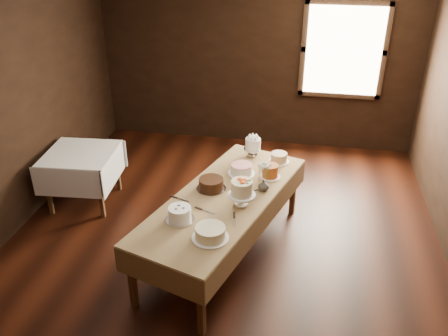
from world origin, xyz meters
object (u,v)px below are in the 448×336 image
Objects in this scene: cake_flowers at (242,194)px; cake_swirl at (180,214)px; display_table at (224,201)px; cake_meringue at (253,148)px; cake_chocolate at (211,184)px; cake_server_b at (235,222)px; cake_server_a at (209,212)px; cake_server_e at (183,200)px; cake_cream at (210,233)px; cake_server_d at (257,190)px; flower_vase at (263,185)px; side_table at (81,158)px; cake_speckled at (279,158)px; cake_caramel at (270,172)px; cake_server_c at (237,182)px; cake_lattice at (242,170)px.

cake_swirl is (-0.55, -0.39, -0.06)m from cake_flowers.
cake_meringue reaches higher than display_table.
cake_chocolate is at bearing 146.31° from cake_flowers.
cake_meringue reaches higher than cake_server_b.
cake_flowers reaches higher than display_table.
cake_flowers is 1.25× the size of cake_server_a.
cake_chocolate is at bearing 141.84° from display_table.
cake_server_b is at bearing -6.49° from cake_server_e.
cake_cream is at bearing -107.68° from cake_flowers.
cake_meringue is 1.00× the size of cake_server_b.
cake_server_d is at bearing 156.07° from cake_server_b.
flower_vase is at bearing -74.65° from cake_meringue.
cake_server_b reaches higher than side_table.
cake_server_a is at bearing -146.84° from cake_flowers.
cake_flowers reaches higher than cake_swirl.
cake_server_a reaches higher than display_table.
cake_swirl is (-0.85, -1.40, 0.01)m from cake_speckled.
cake_speckled is 1.06m from cake_flowers.
cake_chocolate is at bearing -18.60° from side_table.
cake_server_e is (-0.61, -0.03, -0.12)m from cake_flowers.
flower_vase reaches higher than cake_server_a.
cake_server_b is 0.66m from cake_server_d.
cake_swirl reaches higher than flower_vase.
cake_cream is at bearing -108.92° from cake_caramel.
cake_server_c is (-0.41, -0.58, -0.05)m from cake_speckled.
cake_caramel reaches higher than cake_swirl.
cake_server_c reaches higher than display_table.
side_table is 2.99× the size of cake_lattice.
cake_speckled is (0.33, -0.12, -0.05)m from cake_meringue.
cake_server_c is at bearing 92.81° from cake_server_a.
cake_meringue reaches higher than cake_cream.
cake_caramel is at bearing 49.21° from display_table.
flower_vase is (-0.04, -0.31, -0.01)m from cake_caramel.
cake_chocolate is at bearing -110.87° from cake_meringue.
cake_server_c is at bearing 113.25° from cake_server_d.
cake_speckled is at bearing 73.59° from cake_flowers.
cake_server_e reaches higher than side_table.
cake_server_e is at bearing -29.28° from side_table.
cake_flowers is at bearing -151.62° from cake_server_c.
cake_caramel is at bearing -62.35° from cake_meringue.
cake_server_c reaches higher than side_table.
cake_swirl is 2.33× the size of flower_vase.
cake_caramel is 0.31m from flower_vase.
cake_caramel is 0.81× the size of cake_flowers.
cake_flowers is 0.63m from cake_server_e.
cake_meringue is 1.60m from cake_swirl.
display_table is at bearing -119.58° from cake_speckled.
cake_speckled is 1.07× the size of cake_server_a.
cake_server_b is 0.68m from flower_vase.
cake_server_c is at bearing -96.52° from cake_meringue.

